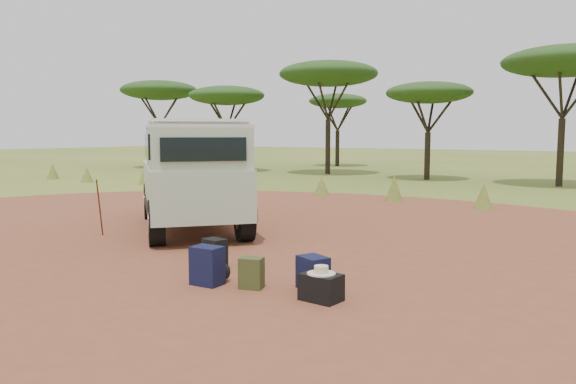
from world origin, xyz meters
The scene contains 13 objects.
ground centered at (0.00, 0.00, 0.00)m, with size 140.00×140.00×0.00m, color #566624.
dirt_clearing centered at (0.00, 0.00, 0.00)m, with size 23.00×23.00×0.01m, color brown.
grass_fringe centered at (0.12, 8.67, 0.40)m, with size 36.60×1.60×0.90m.
acacia_treeline centered at (0.75, 19.81, 4.87)m, with size 46.70×13.20×6.26m.
safari_vehicle centered at (-2.01, 1.04, 1.25)m, with size 5.29×5.07×2.58m.
walking_staff centered at (-3.12, -0.76, 0.65)m, with size 0.03×0.03×1.35m, color brown.
backpack_black centered at (0.93, -1.70, 0.26)m, with size 0.38×0.28×0.52m, color black.
backpack_navy centered at (1.49, -2.56, 0.30)m, with size 0.45×0.32×0.59m, color #121439.
backpack_olive centered at (2.18, -2.37, 0.24)m, with size 0.34×0.24×0.47m, color #3D4520.
duffel_navy centered at (2.97, -1.91, 0.25)m, with size 0.44×0.33×0.50m, color #121439.
hard_case centered at (3.35, -2.35, 0.19)m, with size 0.54×0.38×0.38m, color black.
stuff_sack centered at (1.53, -2.36, 0.15)m, with size 0.30×0.30×0.30m, color black.
safari_hat centered at (3.35, -2.35, 0.42)m, with size 0.39×0.39×0.11m.
Camera 1 is at (6.97, -8.94, 2.30)m, focal length 35.00 mm.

